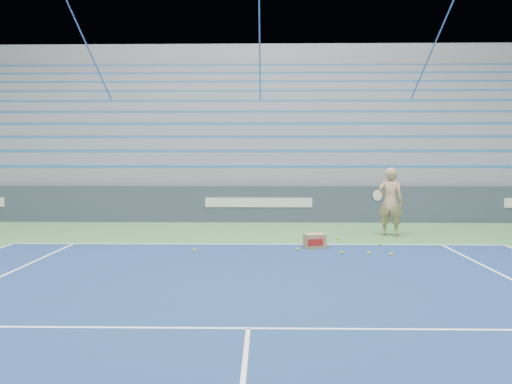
% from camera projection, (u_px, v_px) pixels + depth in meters
% --- Properties ---
extents(sponsor_barrier, '(30.00, 0.32, 1.10)m').
position_uv_depth(sponsor_barrier, '(259.00, 204.00, 15.08)').
color(sponsor_barrier, '#364152').
rests_on(sponsor_barrier, ground).
extents(bleachers, '(31.00, 9.15, 7.30)m').
position_uv_depth(bleachers, '(260.00, 148.00, 20.66)').
color(bleachers, gray).
rests_on(bleachers, ground).
extents(tennis_player, '(0.97, 0.93, 1.70)m').
position_uv_depth(tennis_player, '(390.00, 202.00, 12.40)').
color(tennis_player, tan).
rests_on(tennis_player, ground).
extents(ball_box, '(0.49, 0.43, 0.32)m').
position_uv_depth(ball_box, '(315.00, 241.00, 10.70)').
color(ball_box, '#9F7D4D').
rests_on(ball_box, ground).
extents(tennis_ball_0, '(0.07, 0.07, 0.07)m').
position_uv_depth(tennis_ball_0, '(297.00, 249.00, 10.41)').
color(tennis_ball_0, '#BBD42B').
rests_on(tennis_ball_0, ground).
extents(tennis_ball_1, '(0.07, 0.07, 0.07)m').
position_uv_depth(tennis_ball_1, '(391.00, 254.00, 9.87)').
color(tennis_ball_1, '#BBD42B').
rests_on(tennis_ball_1, ground).
extents(tennis_ball_2, '(0.07, 0.07, 0.07)m').
position_uv_depth(tennis_ball_2, '(342.00, 253.00, 10.05)').
color(tennis_ball_2, '#BBD42B').
rests_on(tennis_ball_2, ground).
extents(tennis_ball_3, '(0.07, 0.07, 0.07)m').
position_uv_depth(tennis_ball_3, '(195.00, 250.00, 10.31)').
color(tennis_ball_3, '#BBD42B').
rests_on(tennis_ball_3, ground).
extents(tennis_ball_4, '(0.07, 0.07, 0.07)m').
position_uv_depth(tennis_ball_4, '(380.00, 244.00, 11.00)').
color(tennis_ball_4, '#BBD42B').
rests_on(tennis_ball_4, ground).
extents(tennis_ball_5, '(0.07, 0.07, 0.07)m').
position_uv_depth(tennis_ball_5, '(338.00, 238.00, 11.80)').
color(tennis_ball_5, '#BBD42B').
rests_on(tennis_ball_5, ground).
extents(tennis_ball_6, '(0.07, 0.07, 0.07)m').
position_uv_depth(tennis_ball_6, '(369.00, 253.00, 9.99)').
color(tennis_ball_6, '#BBD42B').
rests_on(tennis_ball_6, ground).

